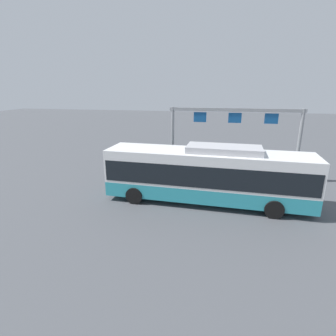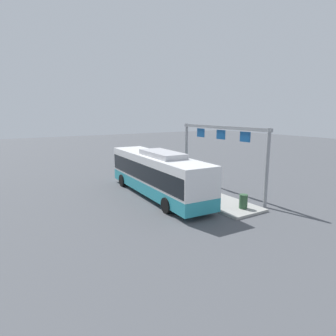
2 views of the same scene
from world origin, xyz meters
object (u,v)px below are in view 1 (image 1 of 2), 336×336
(bus_main, at_px, (207,173))
(person_boarding, at_px, (169,168))
(person_waiting_mid, at_px, (145,170))
(trash_bin, at_px, (297,182))
(person_waiting_near, at_px, (190,173))

(bus_main, relative_size, person_boarding, 7.10)
(person_boarding, xyz_separation_m, person_waiting_mid, (1.69, 0.38, -0.16))
(person_boarding, xyz_separation_m, trash_bin, (-8.59, 0.13, -0.44))
(person_boarding, height_order, trash_bin, person_boarding)
(trash_bin, bearing_deg, person_waiting_near, 6.30)
(person_boarding, xyz_separation_m, person_waiting_near, (-1.59, 0.91, 0.00))
(person_waiting_near, height_order, person_waiting_mid, person_waiting_near)
(person_waiting_near, xyz_separation_m, trash_bin, (-7.01, -0.77, -0.44))
(bus_main, distance_m, person_waiting_near, 2.67)
(bus_main, bearing_deg, person_boarding, -45.23)
(person_waiting_mid, relative_size, trash_bin, 1.86)
(trash_bin, bearing_deg, person_waiting_mid, 1.39)
(person_waiting_near, distance_m, person_waiting_mid, 3.32)
(bus_main, bearing_deg, person_waiting_mid, -28.68)
(person_boarding, bearing_deg, trash_bin, 116.67)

